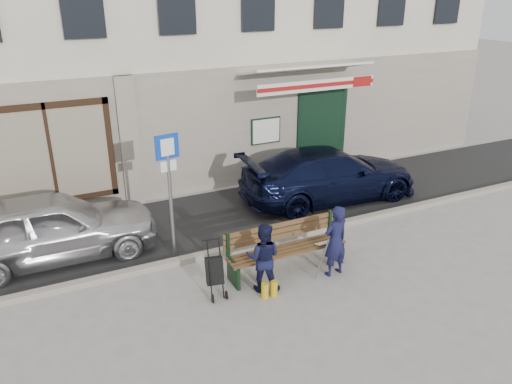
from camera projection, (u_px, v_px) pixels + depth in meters
ground at (272, 286)px, 9.22m from camera, size 80.00×80.00×0.00m
asphalt_lane at (212, 220)px, 11.79m from camera, size 60.00×3.20×0.01m
curb at (239, 247)px, 10.44m from camera, size 60.00×0.18×0.12m
car_silver at (52, 227)px, 9.90m from camera, size 4.09×1.69×1.39m
car_navy at (329, 174)px, 12.71m from camera, size 4.74×2.17×1.35m
parking_sign at (169, 178)px, 9.56m from camera, size 0.48×0.11×2.58m
bench at (285, 250)px, 9.54m from camera, size 2.40×1.17×0.98m
man at (335, 241)px, 9.33m from camera, size 0.56×0.40×1.42m
woman at (263, 258)px, 8.88m from camera, size 0.80×0.76×1.31m
stroller at (215, 272)px, 8.78m from camera, size 0.35×0.46×1.06m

